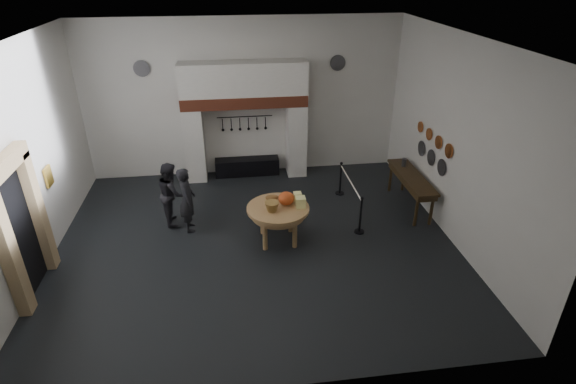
{
  "coord_description": "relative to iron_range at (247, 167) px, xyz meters",
  "views": [
    {
      "loc": [
        -0.43,
        -8.68,
        5.86
      ],
      "look_at": [
        0.72,
        -0.17,
        1.35
      ],
      "focal_mm": 28.0,
      "sensor_mm": 36.0,
      "label": 1
    }
  ],
  "objects": [
    {
      "name": "pewter_plate_right",
      "position": [
        4.46,
        -2.12,
        1.2
      ],
      "size": [
        0.03,
        0.4,
        0.4
      ],
      "primitive_type": "cylinder",
      "rotation": [
        0.0,
        1.57,
        0.0
      ],
      "color": "#4C4C51",
      "rests_on": "wall_right"
    },
    {
      "name": "side_table",
      "position": [
        4.1,
        -2.57,
        0.62
      ],
      "size": [
        0.55,
        2.2,
        0.06
      ],
      "primitive_type": "cube",
      "color": "#372714",
      "rests_on": "floor"
    },
    {
      "name": "barrier_post_near",
      "position": [
        2.48,
        -3.62,
        0.2
      ],
      "size": [
        0.05,
        0.05,
        0.9
      ],
      "primitive_type": "cylinder",
      "color": "black",
      "rests_on": "floor"
    },
    {
      "name": "chimney_hood",
      "position": [
        0.0,
        -0.07,
        2.67
      ],
      "size": [
        3.5,
        0.7,
        0.9
      ],
      "primitive_type": "cube",
      "color": "silver",
      "rests_on": "hearth_brick_band"
    },
    {
      "name": "pewter_plate_mid",
      "position": [
        4.46,
        -2.72,
        1.2
      ],
      "size": [
        0.03,
        0.4,
        0.4
      ],
      "primitive_type": "cylinder",
      "rotation": [
        0.0,
        1.57,
        0.0
      ],
      "color": "#4C4C51",
      "rests_on": "wall_right"
    },
    {
      "name": "copper_pan_c",
      "position": [
        4.46,
        -2.42,
        1.7
      ],
      "size": [
        0.03,
        0.3,
        0.3
      ],
      "primitive_type": "cylinder",
      "rotation": [
        0.0,
        1.57,
        0.0
      ],
      "color": "#C6662D",
      "rests_on": "wall_right"
    },
    {
      "name": "floor",
      "position": [
        0.0,
        -3.72,
        -0.25
      ],
      "size": [
        9.0,
        8.0,
        0.02
      ],
      "primitive_type": "cube",
      "color": "black",
      "rests_on": "ground"
    },
    {
      "name": "visitor_far",
      "position": [
        -1.94,
        -2.52,
        0.54
      ],
      "size": [
        0.74,
        0.87,
        1.58
      ],
      "primitive_type": "imported",
      "rotation": [
        0.0,
        0.0,
        1.77
      ],
      "color": "black",
      "rests_on": "floor"
    },
    {
      "name": "door_lintel",
      "position": [
        -4.38,
        -4.72,
        2.4
      ],
      "size": [
        0.22,
        1.7,
        0.3
      ],
      "primitive_type": "cube",
      "color": "tan",
      "rests_on": "door_jamb_near"
    },
    {
      "name": "chimney_pier_right",
      "position": [
        1.48,
        -0.07,
        0.82
      ],
      "size": [
        0.55,
        0.7,
        2.15
      ],
      "primitive_type": "cube",
      "color": "silver",
      "rests_on": "floor"
    },
    {
      "name": "pewter_jug",
      "position": [
        4.1,
        -1.97,
        0.76
      ],
      "size": [
        0.12,
        0.12,
        0.22
      ],
      "primitive_type": "cylinder",
      "color": "#4F4E54",
      "rests_on": "side_table"
    },
    {
      "name": "wicker_basket",
      "position": [
        0.37,
        -3.84,
        0.73
      ],
      "size": [
        0.4,
        0.4,
        0.22
      ],
      "primitive_type": "cone",
      "rotation": [
        3.14,
        0.0,
        -0.32
      ],
      "color": "olive",
      "rests_on": "work_table"
    },
    {
      "name": "copper_pan_b",
      "position": [
        4.46,
        -2.97,
        1.7
      ],
      "size": [
        0.03,
        0.32,
        0.32
      ],
      "primitive_type": "cylinder",
      "rotation": [
        0.0,
        1.57,
        0.0
      ],
      "color": "#C6662D",
      "rests_on": "wall_right"
    },
    {
      "name": "work_table",
      "position": [
        0.52,
        -3.69,
        0.59
      ],
      "size": [
        1.79,
        1.79,
        0.07
      ],
      "primitive_type": "cylinder",
      "rotation": [
        0.0,
        0.0,
        -0.32
      ],
      "color": "tan",
      "rests_on": "floor"
    },
    {
      "name": "wall_plaque",
      "position": [
        -4.45,
        -2.92,
        1.35
      ],
      "size": [
        0.05,
        0.34,
        0.44
      ],
      "primitive_type": "cube",
      "color": "gold",
      "rests_on": "wall_left"
    },
    {
      "name": "pewter_plate_left",
      "position": [
        4.46,
        -3.32,
        1.2
      ],
      "size": [
        0.03,
        0.4,
        0.4
      ],
      "primitive_type": "cylinder",
      "rotation": [
        0.0,
        1.57,
        0.0
      ],
      "color": "#4C4C51",
      "rests_on": "wall_right"
    },
    {
      "name": "cheese_block_small",
      "position": [
        1.0,
        -3.44,
        0.72
      ],
      "size": [
        0.18,
        0.18,
        0.2
      ],
      "primitive_type": "cube",
      "color": "#FFFA98",
      "rests_on": "work_table"
    },
    {
      "name": "iron_range",
      "position": [
        0.0,
        0.0,
        0.0
      ],
      "size": [
        1.9,
        0.45,
        0.5
      ],
      "primitive_type": "cube",
      "color": "black",
      "rests_on": "floor"
    },
    {
      "name": "bread_loaf",
      "position": [
        0.42,
        -3.34,
        0.69
      ],
      "size": [
        0.31,
        0.18,
        0.13
      ],
      "primitive_type": "ellipsoid",
      "color": "olive",
      "rests_on": "work_table"
    },
    {
      "name": "wall_front",
      "position": [
        0.0,
        -7.72,
        2.0
      ],
      "size": [
        9.0,
        0.02,
        4.5
      ],
      "primitive_type": "cube",
      "color": "silver",
      "rests_on": "floor"
    },
    {
      "name": "door_jamb_far",
      "position": [
        -4.38,
        -4.02,
        1.05
      ],
      "size": [
        0.22,
        0.3,
        2.6
      ],
      "primitive_type": "cube",
      "color": "tan",
      "rests_on": "floor"
    },
    {
      "name": "pewter_plate_back_right",
      "position": [
        2.7,
        0.24,
        2.95
      ],
      "size": [
        0.44,
        0.03,
        0.44
      ],
      "primitive_type": "cylinder",
      "rotation": [
        1.57,
        0.0,
        0.0
      ],
      "color": "#4C4C51",
      "rests_on": "wall_back"
    },
    {
      "name": "pewter_plate_back_left",
      "position": [
        -2.7,
        0.24,
        2.95
      ],
      "size": [
        0.44,
        0.03,
        0.44
      ],
      "primitive_type": "cylinder",
      "rotation": [
        1.57,
        0.0,
        0.0
      ],
      "color": "#4C4C51",
      "rests_on": "wall_back"
    },
    {
      "name": "copper_pan_a",
      "position": [
        4.46,
        -3.52,
        1.7
      ],
      "size": [
        0.03,
        0.34,
        0.34
      ],
      "primitive_type": "cylinder",
      "rotation": [
        0.0,
        1.57,
        0.0
      ],
      "color": "#C6662D",
      "rests_on": "wall_right"
    },
    {
      "name": "pumpkin",
      "position": [
        0.72,
        -3.59,
        0.78
      ],
      "size": [
        0.36,
        0.36,
        0.31
      ],
      "primitive_type": "ellipsoid",
      "color": "#CA471C",
      "rests_on": "work_table"
    },
    {
      "name": "copper_pan_d",
      "position": [
        4.46,
        -1.87,
        1.7
      ],
      "size": [
        0.03,
        0.28,
        0.28
      ],
      "primitive_type": "cylinder",
      "rotation": [
        0.0,
        1.57,
        0.0
      ],
      "color": "#C6662D",
      "rests_on": "wall_right"
    },
    {
      "name": "barrier_post_far",
      "position": [
        2.48,
        -1.62,
        0.2
      ],
      "size": [
        0.05,
        0.05,
        0.9
      ],
      "primitive_type": "cylinder",
      "color": "black",
      "rests_on": "floor"
    },
    {
      "name": "door_recess",
      "position": [
        -4.47,
        -4.72,
        1.0
      ],
      "size": [
        0.04,
        1.1,
        2.5
      ],
      "primitive_type": "cube",
      "color": "black",
      "rests_on": "floor"
    },
    {
      "name": "wall_back",
      "position": [
        0.0,
        0.28,
        2.0
      ],
      "size": [
        9.0,
        0.02,
        4.5
      ],
      "primitive_type": "cube",
      "color": "silver",
      "rests_on": "floor"
    },
    {
      "name": "utensil_rail",
      "position": [
        0.0,
        0.2,
        1.5
      ],
      "size": [
        1.6,
        0.02,
        0.02
      ],
      "primitive_type": "cylinder",
      "rotation": [
        0.0,
        1.57,
        0.0
      ],
      "color": "black",
      "rests_on": "wall_back"
    },
    {
      "name": "wall_left",
      "position": [
        -4.5,
        -3.72,
        2.0
      ],
      "size": [
        0.02,
        8.0,
        4.5
      ],
      "primitive_type": "cube",
      "color": "silver",
      "rests_on": "floor"
    },
    {
      "name": "barrier_rope",
      "position": [
        2.48,
        -2.62,
        0.6
      ],
      "size": [
        0.04,
        2.0,
        0.04
      ],
      "primitive_type": "cylinder",
      "rotation": [
        1.57,
        0.0,
        0.0
      ],
      "color": "white",
      "rests_on": "barrier_post_near"
    },
    {
      "name": "wall_right",
      "position": [
        4.5,
        -3.72,
        2.0
      ],
      "size": [
        0.02,
        8.0,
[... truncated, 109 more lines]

